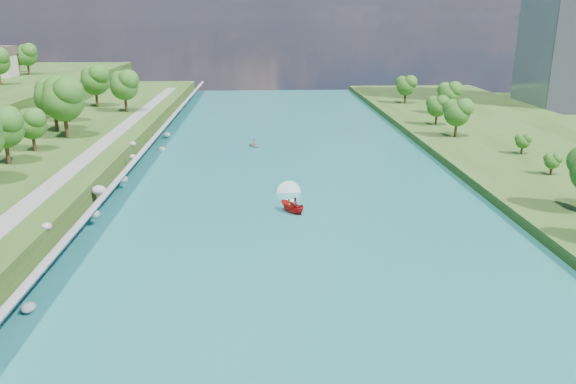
{
  "coord_description": "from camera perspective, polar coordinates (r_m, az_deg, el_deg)",
  "views": [
    {
      "loc": [
        -4.59,
        -61.93,
        24.97
      ],
      "look_at": [
        -1.0,
        10.02,
        2.5
      ],
      "focal_mm": 35.0,
      "sensor_mm": 36.0,
      "label": 1
    }
  ],
  "objects": [
    {
      "name": "riprap_bank",
      "position": [
        86.82,
        -16.92,
        1.08
      ],
      "size": [
        4.77,
        236.0,
        4.32
      ],
      "color": "slate",
      "rests_on": "ground"
    },
    {
      "name": "riverside_path",
      "position": [
        89.16,
        -21.02,
        2.25
      ],
      "size": [
        3.0,
        200.0,
        0.1
      ],
      "primitive_type": "cube",
      "color": "gray",
      "rests_on": "berm_west"
    },
    {
      "name": "river_water",
      "position": [
        85.75,
        0.34,
        0.43
      ],
      "size": [
        55.0,
        240.0,
        0.1
      ],
      "primitive_type": "cube",
      "color": "#1B6767",
      "rests_on": "ground"
    },
    {
      "name": "trees_east",
      "position": [
        95.38,
        22.85,
        4.63
      ],
      "size": [
        17.11,
        144.05,
        10.85
      ],
      "color": "#235115",
      "rests_on": "berm_east"
    },
    {
      "name": "motorboat",
      "position": [
        76.13,
        0.36,
        -1.22
      ],
      "size": [
        3.77,
        18.84,
        2.01
      ],
      "rotation": [
        0.0,
        0.0,
        3.84
      ],
      "color": "#BA0E0F",
      "rests_on": "river_water"
    },
    {
      "name": "raft",
      "position": [
        113.32,
        -3.44,
        4.8
      ],
      "size": [
        3.39,
        3.69,
        1.54
      ],
      "rotation": [
        0.0,
        0.0,
        0.54
      ],
      "color": "gray",
      "rests_on": "river_water"
    },
    {
      "name": "ground",
      "position": [
        66.93,
        1.29,
        -4.59
      ],
      "size": [
        260.0,
        260.0,
        0.0
      ],
      "primitive_type": "plane",
      "color": "#2D5119",
      "rests_on": "ground"
    }
  ]
}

